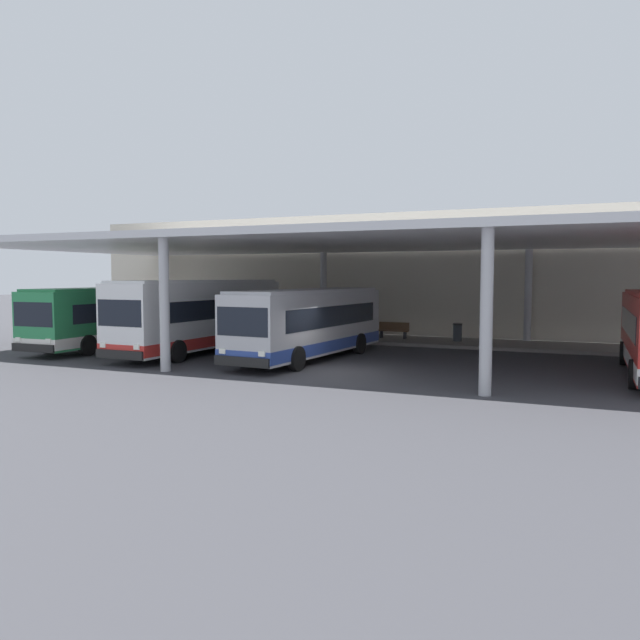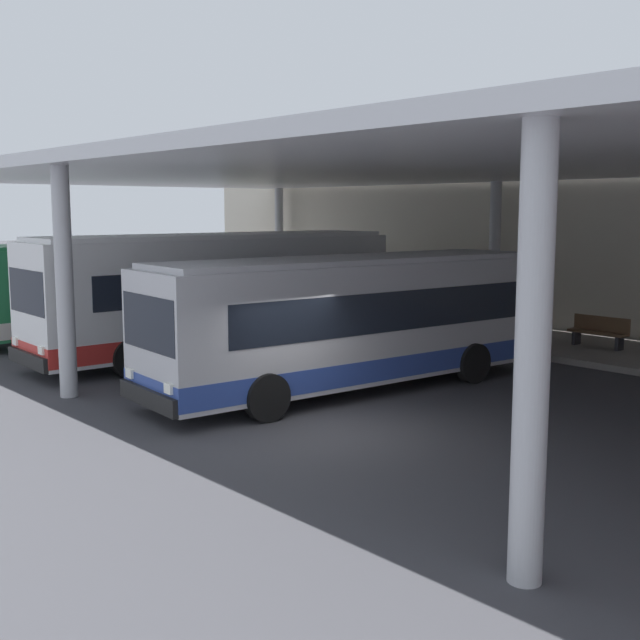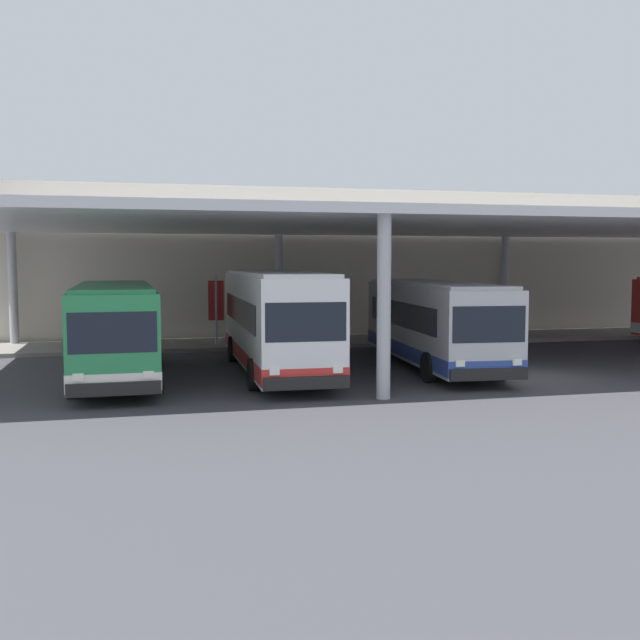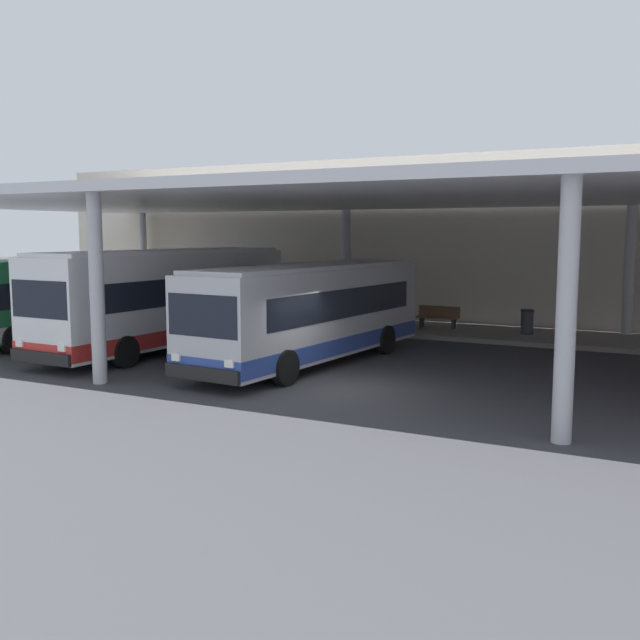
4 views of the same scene
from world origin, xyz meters
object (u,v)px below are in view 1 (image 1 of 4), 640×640
at_px(trash_bin, 457,332).
at_px(bus_nearest_bay, 113,316).
at_px(bus_second_bay, 202,315).
at_px(bench_waiting, 393,330).
at_px(bus_middle_bay, 309,323).
at_px(banner_sign, 257,305).

bearing_deg(trash_bin, bus_nearest_bay, -152.17).
bearing_deg(bus_nearest_bay, trash_bin, 27.83).
height_order(bus_second_bay, bench_waiting, bus_second_bay).
height_order(bus_middle_bay, bench_waiting, bus_middle_bay).
bearing_deg(bus_middle_bay, bus_nearest_bay, 179.43).
distance_m(bus_nearest_bay, bus_second_bay, 5.46).
height_order(bus_nearest_bay, bus_second_bay, bus_second_bay).
bearing_deg(bus_nearest_bay, banner_sign, 62.24).
distance_m(bench_waiting, banner_sign, 8.65).
xyz_separation_m(bus_second_bay, trash_bin, (10.94, 8.55, -1.16)).
xyz_separation_m(bus_nearest_bay, bus_second_bay, (5.45, 0.10, 0.19)).
xyz_separation_m(bus_second_bay, banner_sign, (-1.27, 7.84, 0.14)).
relative_size(bus_second_bay, banner_sign, 3.56).
height_order(bus_nearest_bay, trash_bin, bus_nearest_bay).
bearing_deg(bench_waiting, bus_second_bay, -129.68).
relative_size(bus_second_bay, bench_waiting, 6.33).
bearing_deg(banner_sign, trash_bin, 3.34).
relative_size(bus_nearest_bay, bus_middle_bay, 0.99).
xyz_separation_m(bus_nearest_bay, bench_waiting, (12.69, 8.82, -0.99)).
relative_size(bus_second_bay, trash_bin, 11.63).
distance_m(trash_bin, banner_sign, 12.30).
relative_size(bus_middle_bay, banner_sign, 3.34).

